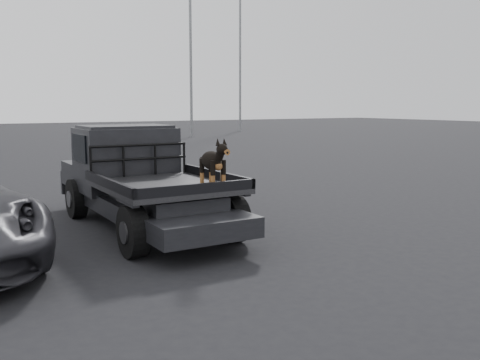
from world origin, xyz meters
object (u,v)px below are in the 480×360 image
floodlight_mid (191,39)px  floodlight_far (240,32)px  flatbed_ute (145,202)px  dog (213,164)px

floodlight_mid → floodlight_far: 9.18m
flatbed_ute → dog: bearing=-76.9°
dog → floodlight_far: (19.18, 31.11, 6.69)m
floodlight_mid → floodlight_far: size_ratio=0.80×
dog → floodlight_mid: (12.02, 25.56, 5.18)m
flatbed_ute → floodlight_mid: floodlight_mid is taller
flatbed_ute → floodlight_mid: size_ratio=0.46×
flatbed_ute → floodlight_far: bearing=56.2°
dog → floodlight_far: 37.15m
flatbed_ute → floodlight_far: floodlight_far is taller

